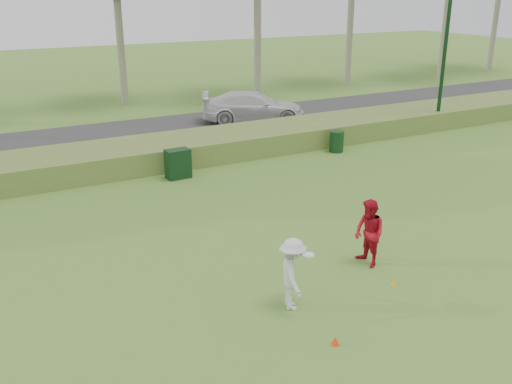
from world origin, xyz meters
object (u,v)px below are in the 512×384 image
utility_cabinet (178,164)px  cone_yellow (394,281)px  lamp_post (449,12)px  cone_orange (335,341)px  player_red (369,233)px  car_right (253,107)px  trash_bin (337,142)px  player_white (293,274)px

utility_cabinet → cone_yellow: bearing=-83.3°
lamp_post → cone_yellow: bearing=-138.1°
cone_orange → utility_cabinet: bearing=85.0°
lamp_post → player_red: size_ratio=4.64×
cone_yellow → car_right: size_ratio=0.04×
player_red → car_right: bearing=163.1°
cone_yellow → utility_cabinet: (-1.69, 10.05, 0.46)m
lamp_post → trash_bin: size_ratio=9.01×
player_white → utility_cabinet: bearing=13.1°
cone_yellow → utility_cabinet: size_ratio=0.17×
player_white → trash_bin: bearing=-21.0°
cone_orange → trash_bin: (8.28, 11.50, 0.36)m
player_red → cone_orange: player_red is taller
player_red → cone_yellow: player_red is taller
cone_yellow → lamp_post: bearing=41.9°
player_white → trash_bin: (8.31, 9.87, -0.38)m
player_white → utility_cabinet: player_white is taller
player_white → cone_orange: bearing=-160.1°
cone_yellow → trash_bin: (5.59, 10.16, 0.36)m
player_red → car_right: 16.40m
cone_orange → trash_bin: trash_bin is taller
lamp_post → cone_yellow: size_ratio=43.65×
lamp_post → player_red: (-12.36, -10.04, -4.71)m
cone_yellow → trash_bin: bearing=61.2°
player_white → cone_yellow: size_ratio=8.91×
lamp_post → car_right: 10.45m
player_red → cone_yellow: bearing=-3.9°
lamp_post → cone_orange: size_ratio=43.35×
lamp_post → car_right: lamp_post is taller
player_red → cone_orange: 3.81m
lamp_post → cone_yellow: (-12.45, -11.17, -5.50)m
utility_cabinet → trash_bin: size_ratio=1.21×
lamp_post → player_white: size_ratio=4.90×
player_white → trash_bin: 12.91m
utility_cabinet → player_white: bearing=-98.8°
trash_bin → lamp_post: bearing=8.4°
player_red → utility_cabinet: (-1.78, 8.91, -0.33)m
cone_orange → cone_yellow: 3.01m
cone_orange → lamp_post: bearing=39.6°
cone_orange → car_right: 19.70m
cone_yellow → car_right: 17.52m
trash_bin → car_right: 6.65m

